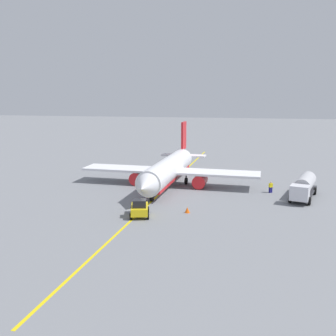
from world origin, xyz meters
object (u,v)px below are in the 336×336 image
object	(u,v)px
fuel_tanker	(304,186)
refueling_worker	(271,187)
pushback_tug	(140,208)
safety_cone_nose	(187,210)
airplane	(169,170)

from	to	relation	value
fuel_tanker	refueling_worker	xyz separation A→B (m)	(-2.12, -4.47, -0.90)
pushback_tug	safety_cone_nose	size ratio (longest dim) A/B	5.56
pushback_tug	fuel_tanker	bearing A→B (deg)	122.78
pushback_tug	refueling_worker	distance (m)	22.24
fuel_tanker	refueling_worker	bearing A→B (deg)	-115.39
pushback_tug	refueling_worker	bearing A→B (deg)	133.68
refueling_worker	airplane	bearing A→B (deg)	-94.57
fuel_tanker	safety_cone_nose	size ratio (longest dim) A/B	14.35
airplane	fuel_tanker	world-z (taller)	airplane
airplane	pushback_tug	world-z (taller)	airplane
fuel_tanker	pushback_tug	xyz separation A→B (m)	(13.24, -20.55, -0.71)
fuel_tanker	pushback_tug	distance (m)	24.46
airplane	fuel_tanker	bearing A→B (deg)	80.59
pushback_tug	safety_cone_nose	world-z (taller)	pushback_tug
airplane	safety_cone_nose	bearing A→B (deg)	21.26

